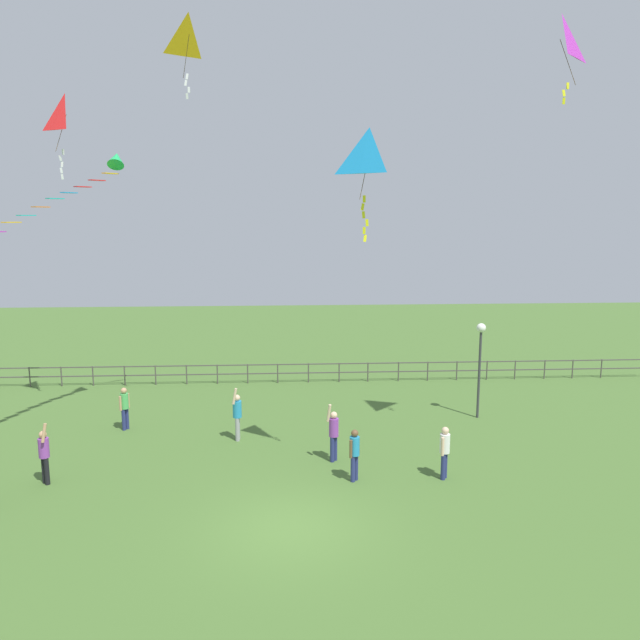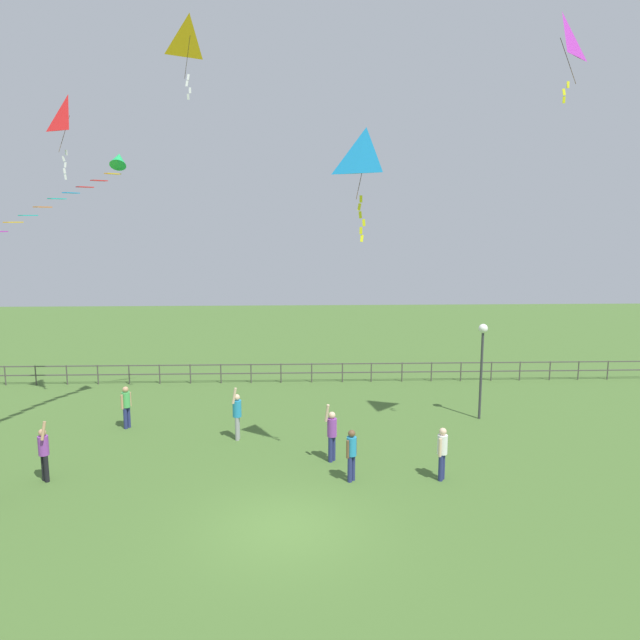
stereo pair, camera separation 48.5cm
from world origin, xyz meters
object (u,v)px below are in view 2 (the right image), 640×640
at_px(person_4, 44,450).
at_px(streamer_kite, 110,165).
at_px(person_1, 352,452).
at_px(kite_2, 561,39).
at_px(person_5, 442,450).
at_px(person_3, 332,432).
at_px(kite_3, 366,156).
at_px(kite_1, 69,118).
at_px(person_0, 126,404).
at_px(person_2, 237,413).
at_px(kite_0, 190,37).
at_px(lamppost, 482,349).

xyz_separation_m(person_4, streamer_kite, (0.90, 5.26, 8.81)).
distance_m(person_1, person_4, 9.31).
bearing_deg(kite_2, person_5, -157.69).
relative_size(person_3, streamer_kite, 0.42).
bearing_deg(kite_3, person_3, 121.08).
bearing_deg(kite_3, kite_1, 149.53).
bearing_deg(kite_3, person_1, -156.75).
height_order(person_1, kite_3, kite_3).
bearing_deg(kite_1, person_4, -83.53).
bearing_deg(kite_3, kite_2, 12.13).
bearing_deg(person_1, person_0, 148.38).
bearing_deg(person_2, person_4, -148.81).
bearing_deg(person_1, kite_0, 136.90).
bearing_deg(person_2, kite_2, -12.66).
relative_size(lamppost, kite_3, 1.23).
height_order(lamppost, person_2, lamppost).
distance_m(person_5, kite_0, 16.08).
height_order(person_1, kite_2, kite_2).
bearing_deg(lamppost, person_4, -160.47).
relative_size(person_2, kite_0, 0.73).
height_order(person_2, kite_3, kite_3).
relative_size(person_1, kite_0, 0.60).
distance_m(person_1, person_3, 1.64).
xyz_separation_m(kite_0, kite_2, (11.44, -3.50, -0.90)).
height_order(lamppost, person_4, lamppost).
bearing_deg(lamppost, kite_3, -133.88).
distance_m(lamppost, person_1, 8.15).
bearing_deg(person_3, person_1, -71.88).
xyz_separation_m(person_4, kite_0, (4.07, 4.58, 13.03)).
bearing_deg(person_0, person_2, -17.35).
bearing_deg(person_2, kite_0, 138.91).
distance_m(person_2, person_3, 3.91).
bearing_deg(person_1, lamppost, 45.08).
xyz_separation_m(person_2, kite_3, (4.15, -3.51, 8.64)).
bearing_deg(lamppost, person_5, -116.76).
relative_size(kite_1, kite_2, 1.17).
bearing_deg(kite_3, streamer_kite, 148.15).
relative_size(person_0, person_2, 0.82).
bearing_deg(kite_1, person_0, -33.25).
relative_size(person_0, kite_2, 0.63).
relative_size(person_4, kite_3, 0.62).
xyz_separation_m(lamppost, kite_2, (0.60, -4.21, 10.27)).
height_order(person_2, kite_1, kite_1).
bearing_deg(kite_2, kite_1, 163.44).
bearing_deg(person_0, person_5, -24.69).
bearing_deg(kite_2, person_2, 167.34).
distance_m(lamppost, person_4, 15.93).
bearing_deg(person_5, person_1, 179.92).
bearing_deg(person_5, lamppost, 63.24).
bearing_deg(person_4, kite_1, 96.47).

